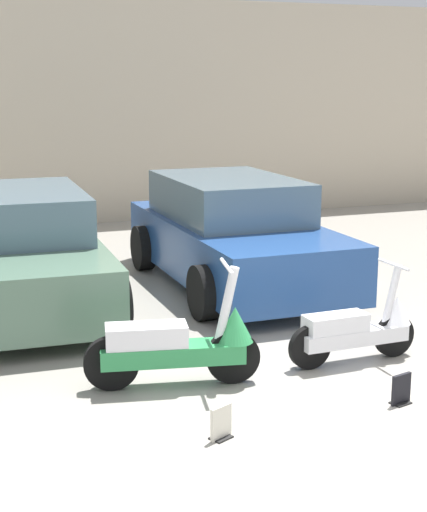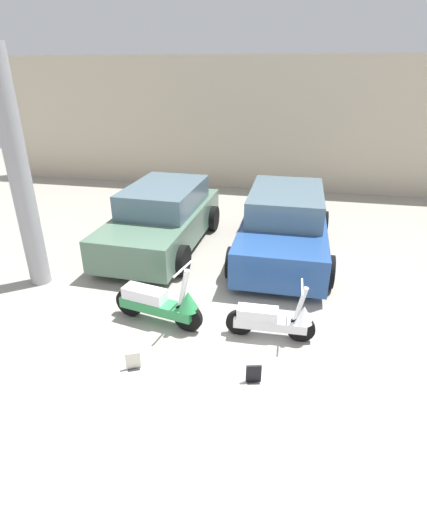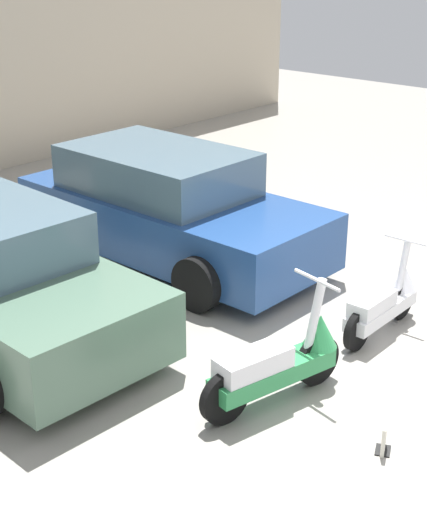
# 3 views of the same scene
# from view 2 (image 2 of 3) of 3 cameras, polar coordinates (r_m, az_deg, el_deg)

# --- Properties ---
(ground_plane) EXTENTS (28.00, 28.00, 0.00)m
(ground_plane) POSITION_cam_2_polar(r_m,az_deg,el_deg) (5.79, -0.25, -14.98)
(ground_plane) COLOR #9E998E
(wall_back) EXTENTS (19.60, 0.12, 4.12)m
(wall_back) POSITION_cam_2_polar(r_m,az_deg,el_deg) (13.50, 8.06, 17.92)
(wall_back) COLOR beige
(wall_back) RESTS_ON ground_plane
(scooter_front_left) EXTENTS (1.54, 0.65, 1.08)m
(scooter_front_left) POSITION_cam_2_polar(r_m,az_deg,el_deg) (6.39, -7.50, -6.64)
(scooter_front_left) COLOR black
(scooter_front_left) RESTS_ON ground_plane
(scooter_front_right) EXTENTS (1.34, 0.48, 0.94)m
(scooter_front_right) POSITION_cam_2_polar(r_m,az_deg,el_deg) (6.11, 8.69, -8.91)
(scooter_front_right) COLOR black
(scooter_front_right) RESTS_ON ground_plane
(car_rear_left) EXTENTS (2.08, 4.10, 1.37)m
(car_rear_left) POSITION_cam_2_polar(r_m,az_deg,el_deg) (9.17, -7.27, 5.43)
(car_rear_left) COLOR #51705B
(car_rear_left) RESTS_ON ground_plane
(car_rear_center) EXTENTS (2.01, 4.13, 1.40)m
(car_rear_center) POSITION_cam_2_polar(r_m,az_deg,el_deg) (8.77, 10.04, 4.39)
(car_rear_center) COLOR navy
(car_rear_center) RESTS_ON ground_plane
(placard_near_left_scooter) EXTENTS (0.20, 0.18, 0.26)m
(placard_near_left_scooter) POSITION_cam_2_polar(r_m,az_deg,el_deg) (5.73, -11.40, -14.57)
(placard_near_left_scooter) COLOR black
(placard_near_left_scooter) RESTS_ON ground_plane
(placard_near_right_scooter) EXTENTS (0.20, 0.15, 0.26)m
(placard_near_right_scooter) POSITION_cam_2_polar(r_m,az_deg,el_deg) (5.46, 5.74, -16.50)
(placard_near_right_scooter) COLOR black
(placard_near_right_scooter) RESTS_ON ground_plane
(support_column_side) EXTENTS (0.37, 0.37, 4.12)m
(support_column_side) POSITION_cam_2_polar(r_m,az_deg,el_deg) (7.73, -25.96, 10.23)
(support_column_side) COLOR #99999E
(support_column_side) RESTS_ON ground_plane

